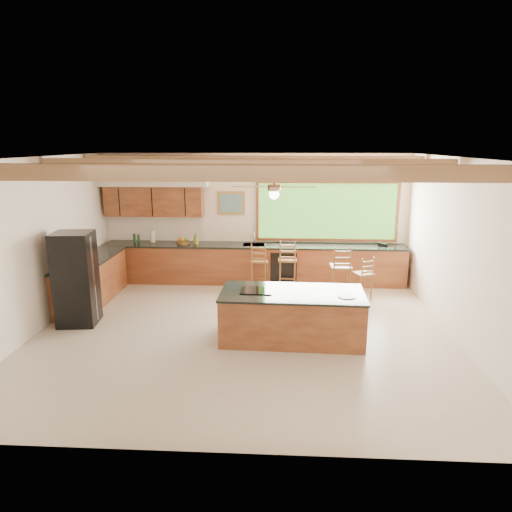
{
  "coord_description": "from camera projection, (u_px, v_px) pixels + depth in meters",
  "views": [
    {
      "loc": [
        0.62,
        -7.46,
        3.23
      ],
      "look_at": [
        0.17,
        0.8,
        1.17
      ],
      "focal_mm": 32.0,
      "sensor_mm": 36.0,
      "label": 1
    }
  ],
  "objects": [
    {
      "name": "ground",
      "position": [
        244.0,
        331.0,
        8.04
      ],
      "size": [
        7.2,
        7.2,
        0.0
      ],
      "primitive_type": "plane",
      "color": "#C1B5A0",
      "rests_on": "ground"
    },
    {
      "name": "room_shell",
      "position": [
        237.0,
        201.0,
        8.15
      ],
      "size": [
        7.27,
        6.54,
        3.02
      ],
      "color": "#F1E3D0",
      "rests_on": "ground"
    },
    {
      "name": "counter_run",
      "position": [
        217.0,
        267.0,
        10.41
      ],
      "size": [
        7.12,
        3.1,
        1.22
      ],
      "color": "brown",
      "rests_on": "ground"
    },
    {
      "name": "island",
      "position": [
        292.0,
        315.0,
        7.65
      ],
      "size": [
        2.41,
        1.19,
        0.85
      ],
      "rotation": [
        0.0,
        0.0,
        -0.03
      ],
      "color": "brown",
      "rests_on": "ground"
    },
    {
      "name": "refrigerator",
      "position": [
        76.0,
        279.0,
        8.21
      ],
      "size": [
        0.73,
        0.71,
        1.7
      ],
      "rotation": [
        0.0,
        0.0,
        0.1
      ],
      "color": "black",
      "rests_on": "ground"
    },
    {
      "name": "bar_stool_a",
      "position": [
        288.0,
        261.0,
        10.15
      ],
      "size": [
        0.42,
        0.42,
        1.15
      ],
      "rotation": [
        0.0,
        0.0,
        -0.03
      ],
      "color": "brown",
      "rests_on": "ground"
    },
    {
      "name": "bar_stool_b",
      "position": [
        259.0,
        262.0,
        10.19
      ],
      "size": [
        0.43,
        0.43,
        1.08
      ],
      "rotation": [
        0.0,
        0.0,
        -0.11
      ],
      "color": "brown",
      "rests_on": "ground"
    },
    {
      "name": "bar_stool_c",
      "position": [
        341.0,
        268.0,
        9.49
      ],
      "size": [
        0.43,
        0.43,
        1.18
      ],
      "rotation": [
        0.0,
        0.0,
        0.03
      ],
      "color": "brown",
      "rests_on": "ground"
    },
    {
      "name": "bar_stool_d",
      "position": [
        363.0,
        275.0,
        9.46
      ],
      "size": [
        0.45,
        0.46,
        0.96
      ],
      "rotation": [
        0.0,
        0.0,
        0.43
      ],
      "color": "brown",
      "rests_on": "ground"
    }
  ]
}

